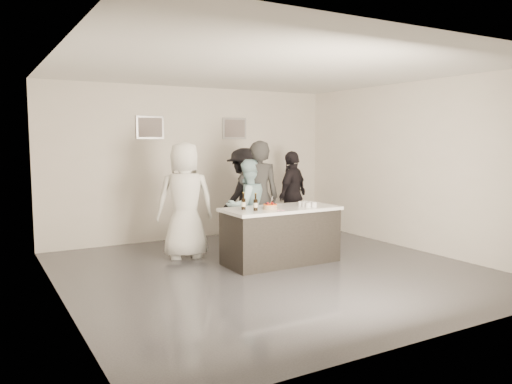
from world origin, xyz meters
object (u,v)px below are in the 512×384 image
beer_bottle_a (243,201)px  person_guest_back (244,195)px  person_main_black (258,197)px  person_guest_right (292,195)px  bar_counter (281,235)px  cake (270,207)px  beer_bottle_b (256,202)px  person_main_blue (247,207)px  person_guest_left (185,200)px

beer_bottle_a → person_guest_back: (0.95, 1.72, -0.12)m
person_main_black → person_guest_right: (1.21, 0.74, -0.10)m
bar_counter → cake: size_ratio=8.50×
cake → beer_bottle_b: 0.29m
beer_bottle_b → person_main_blue: (0.39, 0.97, -0.21)m
cake → beer_bottle_b: bearing=-176.1°
person_main_black → beer_bottle_b: bearing=81.3°
person_main_blue → person_guest_back: bearing=-118.4°
bar_counter → beer_bottle_b: (-0.53, -0.12, 0.58)m
beer_bottle_b → person_guest_back: person_guest_back is taller
beer_bottle_a → person_guest_back: size_ratio=0.14×
person_guest_back → person_guest_right: bearing=140.9°
beer_bottle_b → person_guest_right: size_ratio=0.15×
bar_counter → person_guest_right: 2.03m
beer_bottle_b → person_main_black: size_ratio=0.13×
cake → person_guest_left: 1.50m
cake → beer_bottle_b: beer_bottle_b is taller
cake → person_main_blue: 0.97m
bar_counter → person_guest_right: bearing=50.6°
beer_bottle_a → person_main_blue: size_ratio=0.16×
person_main_blue → person_guest_left: bearing=-14.8°
beer_bottle_b → person_guest_right: (1.79, 1.65, -0.16)m
person_guest_right → person_guest_back: (-0.96, 0.24, 0.03)m
person_guest_right → person_guest_left: bearing=-19.8°
cake → person_main_blue: bearing=82.7°
beer_bottle_b → person_guest_back: (0.84, 1.89, -0.12)m
person_guest_left → person_main_black: bearing=-179.3°
cake → person_main_blue: size_ratio=0.13×
beer_bottle_a → person_guest_right: person_guest_right is taller
beer_bottle_a → person_guest_left: size_ratio=0.13×
person_main_black → person_guest_left: size_ratio=1.01×
bar_counter → person_guest_back: (0.31, 1.78, 0.46)m
beer_bottle_b → beer_bottle_a: bearing=122.3°
person_guest_left → person_guest_back: bearing=-141.8°
cake → person_guest_right: size_ratio=0.13×
person_guest_right → person_main_blue: bearing=-4.3°
beer_bottle_b → person_guest_left: (-0.66, 1.20, -0.06)m
beer_bottle_a → person_main_blue: bearing=57.5°
beer_bottle_a → person_guest_left: bearing=118.5°
cake → beer_bottle_a: 0.42m
person_main_black → person_main_blue: bearing=8.4°
person_main_blue → person_guest_right: (1.40, 0.68, 0.05)m
beer_bottle_a → person_guest_left: person_guest_left is taller
cake → person_guest_left: (-0.94, 1.18, 0.03)m
beer_bottle_b → person_main_blue: size_ratio=0.16×
person_main_blue → beer_bottle_b: bearing=65.3°
person_guest_left → person_guest_right: size_ratio=1.11×
beer_bottle_b → person_main_black: (0.58, 0.92, -0.05)m
person_guest_right → person_main_black: bearing=0.9°
person_guest_left → person_guest_back: size_ratio=1.07×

